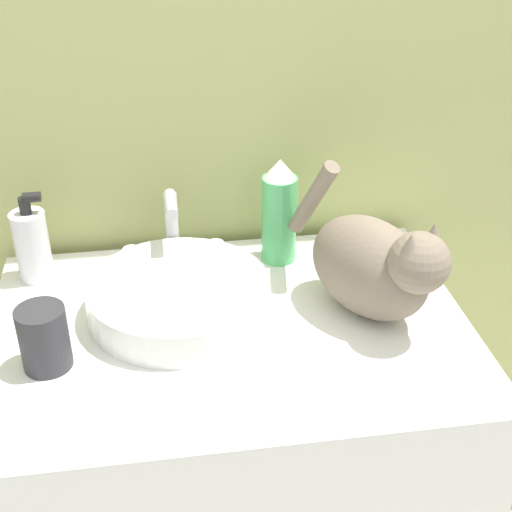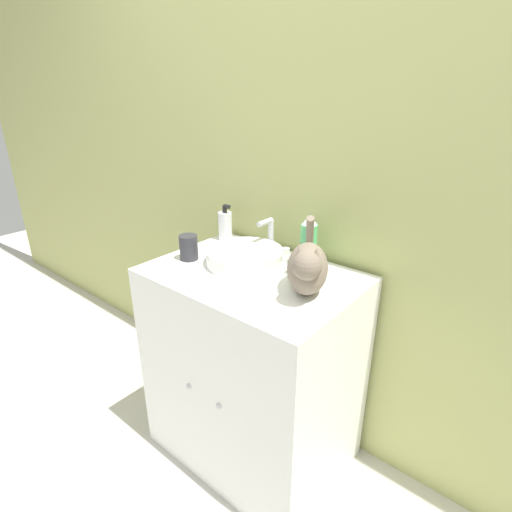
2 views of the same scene
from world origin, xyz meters
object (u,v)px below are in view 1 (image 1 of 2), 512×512
(spray_bottle, at_px, (279,212))
(cup, at_px, (44,338))
(cat, at_px, (375,265))
(soap_bottle, at_px, (32,244))

(spray_bottle, distance_m, cup, 0.48)
(cat, height_order, cup, cat)
(cup, bearing_deg, cat, 6.56)
(soap_bottle, bearing_deg, cup, -80.39)
(cat, distance_m, cup, 0.53)
(soap_bottle, bearing_deg, cat, -19.33)
(soap_bottle, relative_size, cup, 1.66)
(cat, bearing_deg, soap_bottle, -139.98)
(cat, height_order, soap_bottle, cat)
(spray_bottle, bearing_deg, cat, -58.31)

